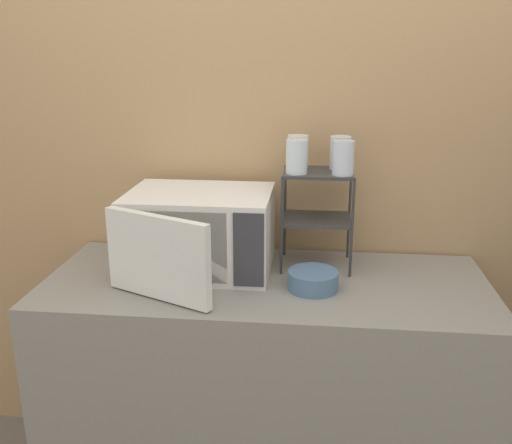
% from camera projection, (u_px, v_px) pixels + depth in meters
% --- Properties ---
extents(wall_back, '(8.00, 0.06, 2.60)m').
position_uv_depth(wall_back, '(275.00, 145.00, 2.20)').
color(wall_back, tan).
rests_on(wall_back, ground_plane).
extents(counter, '(1.53, 0.64, 0.89)m').
position_uv_depth(counter, '(265.00, 391.00, 2.11)').
color(counter, gray).
rests_on(counter, ground_plane).
extents(microwave, '(0.52, 0.57, 0.29)m').
position_uv_depth(microwave, '(198.00, 232.00, 2.03)').
color(microwave, silver).
rests_on(microwave, counter).
extents(dish_rack, '(0.25, 0.20, 0.36)m').
position_uv_depth(dish_rack, '(317.00, 199.00, 2.04)').
color(dish_rack, '#333333').
rests_on(dish_rack, counter).
extents(glass_front_left, '(0.07, 0.07, 0.12)m').
position_uv_depth(glass_front_left, '(297.00, 157.00, 1.95)').
color(glass_front_left, silver).
rests_on(glass_front_left, dish_rack).
extents(glass_back_right, '(0.07, 0.07, 0.12)m').
position_uv_depth(glass_back_right, '(340.00, 153.00, 2.03)').
color(glass_back_right, silver).
rests_on(glass_back_right, dish_rack).
extents(glass_front_right, '(0.07, 0.07, 0.12)m').
position_uv_depth(glass_front_right, '(343.00, 158.00, 1.93)').
color(glass_front_right, silver).
rests_on(glass_front_right, dish_rack).
extents(glass_back_left, '(0.07, 0.07, 0.12)m').
position_uv_depth(glass_back_left, '(298.00, 152.00, 2.05)').
color(glass_back_left, silver).
rests_on(glass_back_left, dish_rack).
extents(bowl, '(0.17, 0.17, 0.06)m').
position_uv_depth(bowl, '(313.00, 280.00, 1.89)').
color(bowl, slate).
rests_on(bowl, counter).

